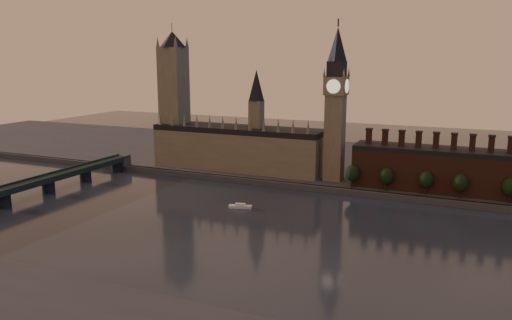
{
  "coord_description": "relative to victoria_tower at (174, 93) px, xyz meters",
  "views": [
    {
      "loc": [
        95.27,
        -216.29,
        86.26
      ],
      "look_at": [
        -23.94,
        55.0,
        25.37
      ],
      "focal_mm": 35.0,
      "sensor_mm": 36.0,
      "label": 1
    }
  ],
  "objects": [
    {
      "name": "chimney_block",
      "position": [
        200.0,
        -5.0,
        -41.27
      ],
      "size": [
        110.0,
        25.0,
        37.0
      ],
      "color": "#522C1F",
      "rests_on": "north_bank"
    },
    {
      "name": "embankment_tree_1",
      "position": [
        167.86,
        -20.01,
        -45.62
      ],
      "size": [
        8.6,
        8.6,
        14.88
      ],
      "color": "black",
      "rests_on": "north_bank"
    },
    {
      "name": "river_boat",
      "position": [
        94.13,
        -78.45,
        -58.06
      ],
      "size": [
        14.0,
        7.33,
        2.69
      ],
      "rotation": [
        0.0,
        0.0,
        0.27
      ],
      "color": "silver",
      "rests_on": "ground"
    },
    {
      "name": "palace_of_westminster",
      "position": [
        55.59,
        -0.09,
        -37.46
      ],
      "size": [
        130.0,
        30.3,
        74.0
      ],
      "color": "#80765B",
      "rests_on": "north_bank"
    },
    {
      "name": "victoria_tower",
      "position": [
        0.0,
        0.0,
        0.0
      ],
      "size": [
        24.0,
        24.0,
        108.0
      ],
      "color": "#80765B",
      "rests_on": "north_bank"
    },
    {
      "name": "embankment_tree_0",
      "position": [
        146.57,
        -21.01,
        -45.62
      ],
      "size": [
        8.6,
        8.6,
        14.88
      ],
      "color": "black",
      "rests_on": "north_bank"
    },
    {
      "name": "embankment_tree_2",
      "position": [
        191.48,
        -19.96,
        -45.62
      ],
      "size": [
        8.6,
        8.6,
        14.88
      ],
      "color": "black",
      "rests_on": "north_bank"
    },
    {
      "name": "embankment_tree_3",
      "position": [
        210.88,
        -20.17,
        -45.62
      ],
      "size": [
        8.6,
        8.6,
        14.88
      ],
      "color": "black",
      "rests_on": "north_bank"
    },
    {
      "name": "big_ben",
      "position": [
        130.0,
        -5.0,
        -2.26
      ],
      "size": [
        15.0,
        15.0,
        107.0
      ],
      "color": "#80765B",
      "rests_on": "north_bank"
    },
    {
      "name": "westminster_bridge",
      "position": [
        -35.0,
        -117.7,
        -51.65
      ],
      "size": [
        14.0,
        200.0,
        11.55
      ],
      "color": "#1C2B26",
      "rests_on": "ground"
    },
    {
      "name": "embankment_tree_4",
      "position": [
        237.42,
        -19.52,
        -45.62
      ],
      "size": [
        8.6,
        8.6,
        14.88
      ],
      "color": "black",
      "rests_on": "north_bank"
    },
    {
      "name": "ground",
      "position": [
        120.0,
        -115.0,
        -59.09
      ],
      "size": [
        900.0,
        900.0,
        0.0
      ],
      "primitive_type": "plane",
      "color": "black",
      "rests_on": "ground"
    },
    {
      "name": "north_bank",
      "position": [
        120.0,
        63.04,
        -57.09
      ],
      "size": [
        900.0,
        182.0,
        4.0
      ],
      "color": "#404045",
      "rests_on": "ground"
    }
  ]
}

